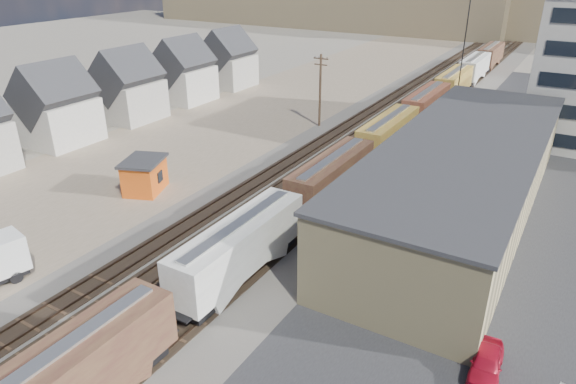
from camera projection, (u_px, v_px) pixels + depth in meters
The scene contains 12 objects.
ground at pixel (150, 302), 35.92m from camera, with size 300.00×300.00×0.00m, color #6B6356.
ballast_bed at pixel (396, 120), 74.91m from camera, with size 18.00×200.00×0.06m, color #4C4742.
dirt_yard at pixel (244, 117), 76.36m from camera, with size 24.00×180.00×0.03m, color #70614D.
asphalt_lot at pixel (550, 189), 53.05m from camera, with size 26.00×120.00×0.04m, color #232326.
rail_tracks at pixel (393, 119), 75.13m from camera, with size 11.40×200.00×0.24m.
freight_train at pixel (409, 117), 67.02m from camera, with size 3.00×119.74×4.46m.
warehouse at pixel (462, 176), 46.96m from camera, with size 12.40×40.40×7.25m.
utility_pole_north at pixel (320, 89), 70.37m from camera, with size 2.20×0.32×10.00m.
radio_mast at pixel (463, 50), 76.10m from camera, with size 1.20×0.16×18.00m.
townhouse_row at pixel (95, 99), 69.30m from camera, with size 8.15×68.16×10.47m.
maintenance_shed at pixel (145, 175), 51.97m from camera, with size 5.12×5.74×3.47m.
parked_car_red at pixel (486, 363), 29.55m from camera, with size 1.72×4.28×1.46m, color #AA0F25.
Camera 1 is at (23.26, -20.29, 22.16)m, focal length 32.00 mm.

